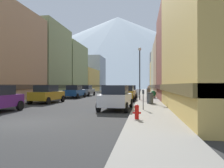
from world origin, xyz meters
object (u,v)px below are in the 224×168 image
at_px(car_left_3, 86,90).
at_px(fire_hydrant_near, 137,111).
at_px(car_right_1, 126,93).
at_px(potted_plant_0, 153,94).
at_px(car_left_1, 47,94).
at_px(trash_bin_right, 150,98).
at_px(pedestrian_0, 149,95).
at_px(car_right_0, 116,97).
at_px(streetlamp_right, 140,66).
at_px(car_left_2, 75,91).
at_px(parking_meter_near, 143,97).
at_px(car_right_2, 130,91).

height_order(car_left_3, fire_hydrant_near, car_left_3).
xyz_separation_m(car_right_1, potted_plant_0, (3.20, 2.52, -0.25)).
distance_m(car_left_1, car_left_3, 14.78).
xyz_separation_m(trash_bin_right, pedestrian_0, (-0.10, 1.76, 0.21)).
bearing_deg(car_right_0, trash_bin_right, 57.06).
height_order(trash_bin_right, streetlamp_right, streetlamp_right).
distance_m(car_left_2, streetlamp_right, 10.84).
bearing_deg(trash_bin_right, car_right_0, -122.94).
bearing_deg(car_left_2, parking_meter_near, -56.84).
distance_m(parking_meter_near, trash_bin_right, 5.00).
relative_size(fire_hydrant_near, parking_meter_near, 0.53).
xyz_separation_m(car_right_0, parking_meter_near, (1.95, -1.02, 0.11)).
bearing_deg(pedestrian_0, car_left_1, -175.34).
relative_size(car_right_2, trash_bin_right, 4.55).
relative_size(car_right_0, fire_hydrant_near, 6.35).
bearing_deg(fire_hydrant_near, potted_plant_0, 84.81).
relative_size(car_right_1, streetlamp_right, 0.76).
relative_size(car_left_1, fire_hydrant_near, 6.34).
height_order(car_left_3, parking_meter_near, car_left_3).
bearing_deg(pedestrian_0, car_right_0, -113.29).
height_order(potted_plant_0, streetlamp_right, streetlamp_right).
xyz_separation_m(parking_meter_near, streetlamp_right, (-0.40, 9.70, 2.97)).
bearing_deg(parking_meter_near, car_left_3, 114.81).
bearing_deg(potted_plant_0, car_right_2, 123.60).
bearing_deg(streetlamp_right, car_right_2, 100.84).
xyz_separation_m(car_left_1, fire_hydrant_near, (9.25, -9.99, -0.37)).
distance_m(car_left_2, potted_plant_0, 10.93).
height_order(car_left_3, car_right_2, same).
distance_m(car_left_2, trash_bin_right, 14.02).
height_order(car_right_1, streetlamp_right, streetlamp_right).
xyz_separation_m(parking_meter_near, trash_bin_right, (0.60, 4.95, -0.37)).
distance_m(car_left_3, fire_hydrant_near, 26.44).
xyz_separation_m(car_left_3, car_right_1, (7.60, -10.22, 0.00)).
height_order(car_left_3, pedestrian_0, car_left_3).
bearing_deg(car_left_3, fire_hydrant_near, -69.52).
bearing_deg(fire_hydrant_near, car_right_0, 107.90).
bearing_deg(car_left_3, car_right_1, -53.37).
height_order(trash_bin_right, pedestrian_0, pedestrian_0).
relative_size(car_left_2, car_right_0, 0.99).
distance_m(car_left_1, parking_meter_near, 11.22).
xyz_separation_m(car_left_2, trash_bin_right, (10.15, -9.67, -0.26)).
height_order(car_left_1, car_right_1, same).
bearing_deg(car_right_1, trash_bin_right, -65.07).
bearing_deg(car_left_2, car_right_1, -28.79).
bearing_deg(car_left_3, pedestrian_0, -54.24).
xyz_separation_m(car_left_2, fire_hydrant_near, (9.25, -18.72, -0.37)).
bearing_deg(car_right_0, potted_plant_0, 75.00).
bearing_deg(car_right_2, car_left_2, -157.45).
bearing_deg(car_left_2, potted_plant_0, -8.71).
height_order(car_left_3, car_right_0, same).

